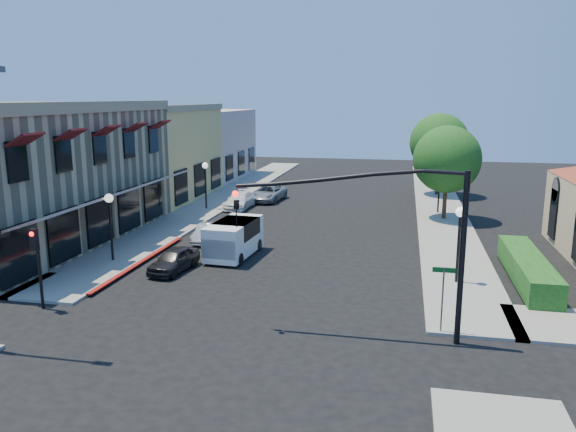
% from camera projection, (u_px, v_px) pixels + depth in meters
% --- Properties ---
extents(ground, '(120.00, 120.00, 0.00)m').
position_uv_depth(ground, '(221.00, 341.00, 19.51)').
color(ground, black).
rests_on(ground, ground).
extents(sidewalk_left, '(3.50, 50.00, 0.12)m').
position_uv_depth(sidewalk_left, '(224.00, 197.00, 47.09)').
color(sidewalk_left, gray).
rests_on(sidewalk_left, ground).
extents(sidewalk_right, '(3.50, 50.00, 0.12)m').
position_uv_depth(sidewalk_right, '(439.00, 206.00, 43.60)').
color(sidewalk_right, gray).
rests_on(sidewalk_right, ground).
extents(curb_red_strip, '(0.25, 10.00, 0.06)m').
position_uv_depth(curb_red_strip, '(142.00, 264.00, 28.54)').
color(curb_red_strip, maroon).
rests_on(curb_red_strip, ground).
extents(corner_brick_building, '(11.77, 18.20, 8.10)m').
position_uv_depth(corner_brick_building, '(24.00, 174.00, 32.29)').
color(corner_brick_building, tan).
rests_on(corner_brick_building, ground).
extents(yellow_stucco_building, '(10.00, 12.00, 7.60)m').
position_uv_depth(yellow_stucco_building, '(142.00, 152.00, 46.71)').
color(yellow_stucco_building, tan).
rests_on(yellow_stucco_building, ground).
extents(pink_stucco_building, '(10.00, 12.00, 7.00)m').
position_uv_depth(pink_stucco_building, '(194.00, 144.00, 58.26)').
color(pink_stucco_building, beige).
rests_on(pink_stucco_building, ground).
extents(hedge, '(1.40, 8.00, 1.10)m').
position_uv_depth(hedge, '(526.00, 282.00, 25.79)').
color(hedge, '#194714').
rests_on(hedge, ground).
extents(street_tree_a, '(4.56, 4.56, 6.48)m').
position_uv_depth(street_tree_a, '(447.00, 159.00, 37.95)').
color(street_tree_a, '#332014').
rests_on(street_tree_a, ground).
extents(street_tree_b, '(4.94, 4.94, 7.02)m').
position_uv_depth(street_tree_b, '(439.00, 143.00, 47.45)').
color(street_tree_b, '#332014').
rests_on(street_tree_b, ground).
extents(signal_mast_arm, '(8.01, 0.39, 6.00)m').
position_uv_depth(signal_mast_arm, '(398.00, 225.00, 18.92)').
color(signal_mast_arm, black).
rests_on(signal_mast_arm, ground).
extents(secondary_signal, '(0.28, 0.42, 3.32)m').
position_uv_depth(secondary_signal, '(36.00, 254.00, 21.97)').
color(secondary_signal, black).
rests_on(secondary_signal, ground).
extents(street_name_sign, '(0.80, 0.06, 2.50)m').
position_uv_depth(street_name_sign, '(443.00, 289.00, 19.76)').
color(street_name_sign, '#595B5E').
rests_on(street_name_sign, ground).
extents(lamppost_left_near, '(0.44, 0.44, 3.57)m').
position_uv_depth(lamppost_left_near, '(110.00, 210.00, 28.29)').
color(lamppost_left_near, black).
rests_on(lamppost_left_near, ground).
extents(lamppost_left_far, '(0.44, 0.44, 3.57)m').
position_uv_depth(lamppost_left_far, '(205.00, 174.00, 41.70)').
color(lamppost_left_far, black).
rests_on(lamppost_left_far, ground).
extents(lamppost_right_near, '(0.44, 0.44, 3.57)m').
position_uv_depth(lamppost_right_near, '(460.00, 226.00, 24.90)').
color(lamppost_right_near, black).
rests_on(lamppost_right_near, ground).
extents(lamppost_right_far, '(0.44, 0.44, 3.57)m').
position_uv_depth(lamppost_right_far, '(440.00, 177.00, 40.22)').
color(lamppost_right_far, black).
rests_on(lamppost_right_far, ground).
extents(white_van, '(2.16, 4.42, 1.90)m').
position_uv_depth(white_van, '(234.00, 237.00, 29.65)').
color(white_van, white).
rests_on(white_van, ground).
extents(parked_car_a, '(1.77, 3.53, 1.15)m').
position_uv_depth(parked_car_a, '(174.00, 260.00, 27.26)').
color(parked_car_a, black).
rests_on(parked_car_a, ground).
extents(parked_car_b, '(1.22, 3.24, 1.06)m').
position_uv_depth(parked_car_b, '(208.00, 233.00, 32.87)').
color(parked_car_b, '#B1B5B7').
rests_on(parked_car_b, ground).
extents(parked_car_c, '(1.84, 4.20, 1.20)m').
position_uv_depth(parked_car_c, '(240.00, 200.00, 42.75)').
color(parked_car_c, white).
rests_on(parked_car_c, ground).
extents(parked_car_d, '(2.50, 4.69, 1.25)m').
position_uv_depth(parked_car_d, '(268.00, 193.00, 45.75)').
color(parked_car_d, '#979A9B').
rests_on(parked_car_d, ground).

